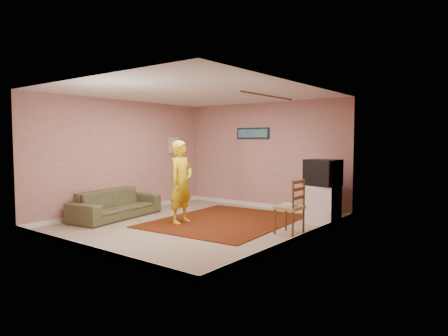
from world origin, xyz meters
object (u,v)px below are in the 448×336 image
Objects in this scene: chair_a at (322,193)px; person at (181,182)px; crt_tv at (323,172)px; sofa at (116,204)px; chair_b at (289,200)px; tv_cabinet at (322,204)px.

chair_a is 0.28× the size of person.
crt_tv is 2.85m from person.
sofa is at bearing -140.76° from chair_a.
crt_tv reaches higher than sofa.
crt_tv is at bearing 178.51° from chair_b.
sofa is 1.65m from person.
crt_tv is 1.32m from chair_b.
chair_a is 4.46m from sofa.
chair_b is at bearing -83.18° from person.
sofa is at bearing -140.83° from crt_tv.
person is at bearing -75.60° from chair_b.
crt_tv is at bearing -68.39° from sofa.
sofa is (-3.74, -2.21, -0.73)m from crt_tv.
crt_tv reaches higher than chair_b.
chair_b is at bearing -84.24° from sofa.
crt_tv is 4.41m from sofa.
chair_b is at bearing -83.36° from chair_a.
tv_cabinet is at bearing 178.23° from chair_b.
tv_cabinet is at bearing 0.00° from crt_tv.
person is at bearing -142.55° from tv_cabinet.
chair_a reaches higher than tv_cabinet.
chair_b reaches higher than tv_cabinet.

